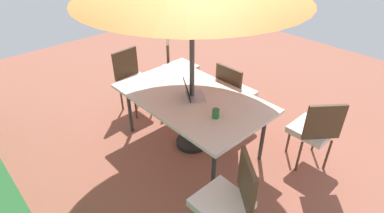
{
  "coord_description": "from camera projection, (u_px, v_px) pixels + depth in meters",
  "views": [
    {
      "loc": [
        -2.42,
        2.24,
        2.74
      ],
      "look_at": [
        0.0,
        0.0,
        0.62
      ],
      "focal_mm": 28.36,
      "sensor_mm": 36.0,
      "label": 1
    }
  ],
  "objects": [
    {
      "name": "laptop",
      "position": [
        192.0,
        94.0,
        3.79
      ],
      "size": [
        0.4,
        0.38,
        0.21
      ],
      "rotation": [
        0.0,
        0.0,
        -0.56
      ],
      "color": "#B7B7BC",
      "rests_on": "dining_table"
    },
    {
      "name": "chair_south",
      "position": [
        234.0,
        91.0,
        4.39
      ],
      "size": [
        0.46,
        0.46,
        0.98
      ],
      "rotation": [
        0.0,
        0.0,
        0.02
      ],
      "color": "silver",
      "rests_on": "ground_plane"
    },
    {
      "name": "chair_southwest",
      "position": [
        315.0,
        129.0,
        3.63
      ],
      "size": [
        0.58,
        0.58,
        0.98
      ],
      "rotation": [
        0.0,
        0.0,
        0.9
      ],
      "color": "silver",
      "rests_on": "ground_plane"
    },
    {
      "name": "ground_plane",
      "position": [
        192.0,
        144.0,
        4.26
      ],
      "size": [
        10.0,
        10.0,
        0.02
      ],
      "primitive_type": "cube",
      "color": "#935442"
    },
    {
      "name": "dining_table",
      "position": [
        192.0,
        99.0,
        3.87
      ],
      "size": [
        1.95,
        1.19,
        0.77
      ],
      "color": "silver",
      "rests_on": "ground_plane"
    },
    {
      "name": "chair_east",
      "position": [
        133.0,
        78.0,
        4.74
      ],
      "size": [
        0.48,
        0.47,
        0.98
      ],
      "rotation": [
        0.0,
        0.0,
        4.79
      ],
      "color": "silver",
      "rests_on": "ground_plane"
    },
    {
      "name": "chair_northwest",
      "position": [
        229.0,
        199.0,
        2.75
      ],
      "size": [
        0.58,
        0.58,
        0.98
      ],
      "rotation": [
        0.0,
        0.0,
        2.49
      ],
      "color": "silver",
      "rests_on": "ground_plane"
    },
    {
      "name": "chair_southeast",
      "position": [
        177.0,
        64.0,
        5.17
      ],
      "size": [
        0.58,
        0.58,
        0.98
      ],
      "rotation": [
        0.0,
        0.0,
        5.6
      ],
      "color": "silver",
      "rests_on": "ground_plane"
    },
    {
      "name": "cup",
      "position": [
        216.0,
        113.0,
        3.42
      ],
      "size": [
        0.08,
        0.08,
        0.11
      ],
      "primitive_type": "cylinder",
      "color": "#286B33",
      "rests_on": "dining_table"
    }
  ]
}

